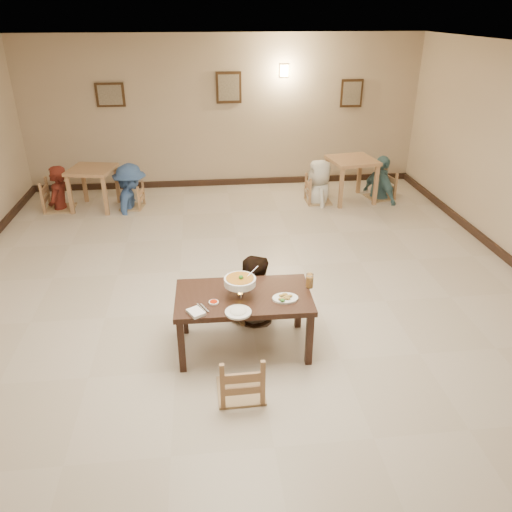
{
  "coord_description": "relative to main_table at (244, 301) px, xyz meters",
  "views": [
    {
      "loc": [
        -0.51,
        -5.31,
        3.42
      ],
      "look_at": [
        0.05,
        -0.3,
        0.9
      ],
      "focal_mm": 35.0,
      "sensor_mm": 36.0,
      "label": 1
    }
  ],
  "objects": [
    {
      "name": "floor",
      "position": [
        0.13,
        0.77,
        -0.6
      ],
      "size": [
        10.0,
        10.0,
        0.0
      ],
      "primitive_type": "plane",
      "color": "#C3B3A1",
      "rests_on": "ground"
    },
    {
      "name": "ceiling",
      "position": [
        0.13,
        0.77,
        2.4
      ],
      "size": [
        10.0,
        10.0,
        0.0
      ],
      "primitive_type": "plane",
      "color": "silver",
      "rests_on": "wall_back"
    },
    {
      "name": "wall_back",
      "position": [
        0.13,
        5.77,
        0.9
      ],
      "size": [
        10.0,
        0.0,
        10.0
      ],
      "primitive_type": "plane",
      "rotation": [
        1.57,
        0.0,
        0.0
      ],
      "color": "tan",
      "rests_on": "floor"
    },
    {
      "name": "baseboard_back",
      "position": [
        0.13,
        5.74,
        -0.54
      ],
      "size": [
        8.0,
        0.06,
        0.12
      ],
      "primitive_type": "cube",
      "color": "black",
      "rests_on": "floor"
    },
    {
      "name": "picture_a",
      "position": [
        -2.07,
        5.72,
        1.3
      ],
      "size": [
        0.55,
        0.04,
        0.45
      ],
      "color": "#342111",
      "rests_on": "wall_back"
    },
    {
      "name": "picture_b",
      "position": [
        0.23,
        5.72,
        1.4
      ],
      "size": [
        0.5,
        0.04,
        0.6
      ],
      "color": "#342111",
      "rests_on": "wall_back"
    },
    {
      "name": "picture_c",
      "position": [
        2.73,
        5.72,
        1.25
      ],
      "size": [
        0.45,
        0.04,
        0.55
      ],
      "color": "#342111",
      "rests_on": "wall_back"
    },
    {
      "name": "wall_sconce",
      "position": [
        1.33,
        5.73,
        1.7
      ],
      "size": [
        0.16,
        0.05,
        0.22
      ],
      "primitive_type": "cube",
      "color": "#FFD88C",
      "rests_on": "wall_back"
    },
    {
      "name": "main_table",
      "position": [
        0.0,
        0.0,
        0.0
      ],
      "size": [
        1.46,
        0.84,
        0.68
      ],
      "rotation": [
        0.0,
        0.0,
        -0.02
      ],
      "color": "#341E15",
      "rests_on": "floor"
    },
    {
      "name": "chair_far",
      "position": [
        0.13,
        0.68,
        -0.14
      ],
      "size": [
        0.43,
        0.43,
        0.92
      ],
      "rotation": [
        0.0,
        0.0,
        0.37
      ],
      "color": "tan",
      "rests_on": "floor"
    },
    {
      "name": "chair_near",
      "position": [
        -0.1,
        -0.72,
        -0.11
      ],
      "size": [
        0.46,
        0.46,
        0.97
      ],
      "rotation": [
        0.0,
        0.0,
        3.16
      ],
      "color": "tan",
      "rests_on": "floor"
    },
    {
      "name": "main_diner",
      "position": [
        0.15,
        0.62,
        0.22
      ],
      "size": [
        0.85,
        0.7,
        1.63
      ],
      "primitive_type": "imported",
      "rotation": [
        0.0,
        0.0,
        3.04
      ],
      "color": "gray",
      "rests_on": "floor"
    },
    {
      "name": "curry_warmer",
      "position": [
        -0.04,
        -0.02,
        0.26
      ],
      "size": [
        0.37,
        0.33,
        0.3
      ],
      "color": "silver",
      "rests_on": "main_table"
    },
    {
      "name": "rice_plate_far",
      "position": [
        -0.04,
        0.27,
        0.09
      ],
      "size": [
        0.29,
        0.29,
        0.07
      ],
      "color": "white",
      "rests_on": "main_table"
    },
    {
      "name": "rice_plate_near",
      "position": [
        -0.08,
        -0.34,
        0.09
      ],
      "size": [
        0.27,
        0.27,
        0.06
      ],
      "color": "white",
      "rests_on": "main_table"
    },
    {
      "name": "fried_plate",
      "position": [
        0.43,
        -0.14,
        0.1
      ],
      "size": [
        0.27,
        0.27,
        0.06
      ],
      "color": "white",
      "rests_on": "main_table"
    },
    {
      "name": "chili_dish",
      "position": [
        -0.32,
        -0.13,
        0.09
      ],
      "size": [
        0.1,
        0.1,
        0.02
      ],
      "color": "white",
      "rests_on": "main_table"
    },
    {
      "name": "napkin_cutlery",
      "position": [
        -0.5,
        -0.31,
        0.1
      ],
      "size": [
        0.23,
        0.28,
        0.03
      ],
      "color": "white",
      "rests_on": "main_table"
    },
    {
      "name": "drink_glass",
      "position": [
        0.73,
        0.09,
        0.15
      ],
      "size": [
        0.08,
        0.08,
        0.16
      ],
      "color": "white",
      "rests_on": "main_table"
    },
    {
      "name": "bg_table_left",
      "position": [
        -2.39,
        4.63,
        0.04
      ],
      "size": [
        0.92,
        0.92,
        0.78
      ],
      "rotation": [
        0.0,
        0.0,
        -0.2
      ],
      "color": "#A87A52",
      "rests_on": "floor"
    },
    {
      "name": "bg_table_right",
      "position": [
        2.49,
        4.52,
        0.09
      ],
      "size": [
        0.95,
        0.95,
        0.83
      ],
      "rotation": [
        0.0,
        0.0,
        0.15
      ],
      "color": "#A87A52",
      "rests_on": "floor"
    },
    {
      "name": "bg_chair_ll",
      "position": [
        -3.06,
        4.64,
        -0.06
      ],
      "size": [
        0.51,
        0.51,
        1.09
      ],
      "rotation": [
        0.0,
        0.0,
        1.59
      ],
      "color": "tan",
      "rests_on": "floor"
    },
    {
      "name": "bg_chair_lr",
      "position": [
        -1.72,
        4.58,
        -0.16
      ],
      "size": [
        0.42,
        0.42,
        0.88
      ],
      "rotation": [
        0.0,
        0.0,
        -1.73
      ],
      "color": "tan",
      "rests_on": "floor"
    },
    {
      "name": "bg_chair_rl",
      "position": [
        1.86,
        4.48,
        -0.1
      ],
      "size": [
        0.47,
        0.47,
        1.0
      ],
      "rotation": [
        0.0,
        0.0,
        1.58
      ],
      "color": "tan",
      "rests_on": "floor"
    },
    {
      "name": "bg_chair_rr",
      "position": [
        3.13,
        4.58,
        -0.09
      ],
      "size": [
        0.48,
        0.48,
        1.02
      ],
      "rotation": [
        0.0,
        0.0,
        -1.38
      ],
      "color": "tan",
      "rests_on": "floor"
    },
    {
      "name": "bg_diner_a",
      "position": [
        -3.06,
        4.64,
        0.24
      ],
      "size": [
        0.48,
        0.66,
        1.67
      ],
      "primitive_type": "imported",
      "rotation": [
        0.0,
        0.0,
        4.56
      ],
      "color": "#571C13",
      "rests_on": "floor"
    },
    {
      "name": "bg_diner_b",
      "position": [
        -1.72,
        4.58,
        0.25
      ],
      "size": [
        0.71,
        1.14,
        1.69
      ],
      "primitive_type": "imported",
      "rotation": [
        0.0,
        0.0,
        1.49
      ],
      "color": "#405F92",
      "rests_on": "floor"
    },
    {
      "name": "bg_diner_c",
      "position": [
        1.86,
        4.48,
        0.24
      ],
      "size": [
        0.56,
        0.84,
        1.68
      ],
      "primitive_type": "imported",
      "rotation": [
        0.0,
        0.0,
        4.74
      ],
      "color": "silver",
      "rests_on": "floor"
    },
    {
      "name": "bg_diner_d",
      "position": [
        3.13,
        4.58,
        0.25
      ],
      "size": [
        0.68,
        1.07,
        1.7
      ],
      "primitive_type": "imported",
      "rotation": [
        0.0,
        0.0,
        1.86
      ],
      "color": "slate",
      "rests_on": "floor"
    }
  ]
}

